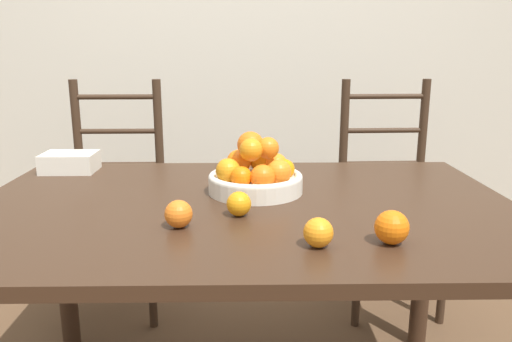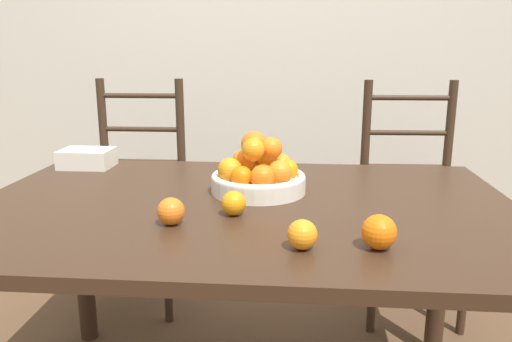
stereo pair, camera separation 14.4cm
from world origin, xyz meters
name	(u,v)px [view 1 (the left image)]	position (x,y,z in m)	size (l,w,h in m)	color
wall_back	(245,27)	(0.00, 1.55, 1.30)	(8.00, 0.06, 2.60)	beige
dining_table	(244,232)	(0.00, 0.00, 0.66)	(1.57, 1.03, 0.75)	#382316
fruit_bowl	(256,174)	(0.04, 0.11, 0.81)	(0.29, 0.29, 0.19)	silver
orange_loose_0	(392,227)	(0.34, -0.32, 0.79)	(0.08, 0.08, 0.08)	orange
orange_loose_1	(239,204)	(-0.01, -0.12, 0.78)	(0.07, 0.07, 0.07)	orange
orange_loose_2	(179,214)	(-0.16, -0.20, 0.78)	(0.07, 0.07, 0.07)	orange
orange_loose_3	(318,233)	(0.17, -0.33, 0.78)	(0.07, 0.07, 0.07)	orange
chair_left	(115,204)	(-0.60, 0.82, 0.49)	(0.43, 0.41, 1.05)	#382619
chair_right	(388,202)	(0.66, 0.82, 0.49)	(0.43, 0.41, 1.05)	#382619
book_stack	(70,162)	(-0.63, 0.39, 0.78)	(0.19, 0.14, 0.07)	silver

